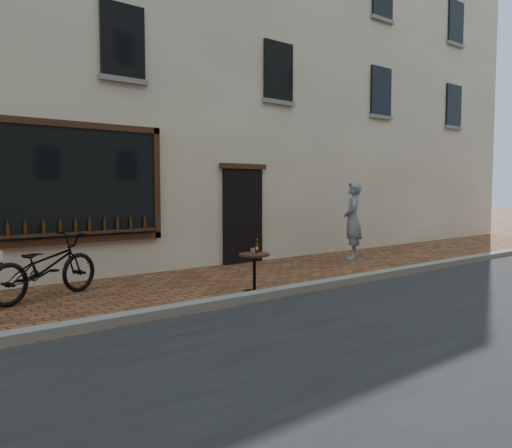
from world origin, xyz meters
TOP-DOWN VIEW (x-y plane):
  - ground at (0.00, 0.00)m, footprint 90.00×90.00m
  - kerb at (0.00, 0.20)m, footprint 90.00×0.25m
  - shop_building at (0.00, 6.50)m, footprint 28.00×6.20m
  - cargo_bicycle at (-2.91, 2.31)m, footprint 2.31×1.40m
  - bistro_table at (-0.02, 0.60)m, footprint 0.52×0.52m
  - pedestrian at (4.42, 2.28)m, footprint 0.83×0.81m

SIDE VIEW (x-z plane):
  - ground at x=0.00m, z-range 0.00..0.00m
  - kerb at x=0.00m, z-range 0.00..0.12m
  - bistro_table at x=-0.02m, z-range 0.03..0.92m
  - cargo_bicycle at x=-2.91m, z-range -0.02..1.07m
  - pedestrian at x=4.42m, z-range 0.00..1.92m
  - shop_building at x=0.00m, z-range 0.00..10.00m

